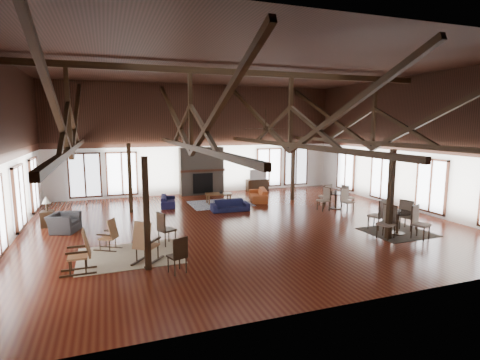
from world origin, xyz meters
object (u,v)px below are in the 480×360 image
object	(u,v)px
sofa_orange	(258,195)
tv_console	(257,185)
sofa_navy_left	(168,201)
sofa_navy_front	(230,206)
coffee_table	(219,195)
armchair	(64,223)
cafe_table_far	(336,198)
cafe_table_near	(398,218)

from	to	relation	value
sofa_orange	tv_console	distance (m)	2.96
sofa_navy_left	sofa_orange	distance (m)	4.56
sofa_navy_front	coffee_table	size ratio (longest dim) A/B	1.25
sofa_navy_left	sofa_orange	xyz separation A→B (m)	(4.55, -0.25, 0.05)
sofa_navy_left	armchair	bearing A→B (deg)	135.41
armchair	tv_console	size ratio (longest dim) A/B	0.80
sofa_orange	coffee_table	bearing A→B (deg)	-73.80
sofa_navy_front	cafe_table_far	xyz separation A→B (m)	(4.74, -1.19, 0.26)
sofa_navy_left	cafe_table_far	xyz separation A→B (m)	(7.19, -3.22, 0.27)
armchair	sofa_navy_left	bearing A→B (deg)	-33.91
armchair	cafe_table_near	bearing A→B (deg)	-90.92
coffee_table	armchair	bearing A→B (deg)	-148.44
coffee_table	tv_console	world-z (taller)	tv_console
tv_console	sofa_navy_front	bearing A→B (deg)	-124.92
armchair	cafe_table_far	xyz separation A→B (m)	(11.43, -0.13, 0.18)
sofa_navy_left	cafe_table_far	world-z (taller)	cafe_table_far
cafe_table_near	cafe_table_far	xyz separation A→B (m)	(0.23, 4.15, -0.05)
armchair	coffee_table	bearing A→B (deg)	-46.90
tv_console	sofa_orange	bearing A→B (deg)	-111.21
sofa_navy_front	cafe_table_near	bearing A→B (deg)	-46.60
sofa_navy_left	coffee_table	bearing A→B (deg)	-86.37
coffee_table	sofa_orange	bearing A→B (deg)	8.37
sofa_navy_left	coffee_table	distance (m)	2.46
coffee_table	tv_console	distance (m)	4.22
sofa_navy_front	tv_console	xyz separation A→B (m)	(3.18, 4.55, 0.07)
sofa_orange	armchair	bearing A→B (deg)	-55.78
sofa_navy_left	cafe_table_far	bearing A→B (deg)	-104.84
sofa_navy_front	tv_console	bearing A→B (deg)	58.30
sofa_navy_left	cafe_table_far	size ratio (longest dim) A/B	0.84
sofa_orange	armchair	distance (m)	9.24
sofa_navy_front	sofa_navy_left	xyz separation A→B (m)	(-2.45, 2.03, -0.00)
tv_console	sofa_navy_left	bearing A→B (deg)	-155.88
tv_console	cafe_table_near	bearing A→B (deg)	-82.31
sofa_navy_left	cafe_table_near	bearing A→B (deg)	-127.33
sofa_orange	cafe_table_far	distance (m)	3.98
sofa_orange	sofa_navy_front	bearing A→B (deg)	-33.40
sofa_navy_left	tv_console	xyz separation A→B (m)	(5.62, 2.52, 0.08)
sofa_navy_left	armchair	distance (m)	5.25
coffee_table	armchair	world-z (taller)	armchair
coffee_table	cafe_table_far	size ratio (longest dim) A/B	0.68
tv_console	coffee_table	bearing A→B (deg)	-139.10
sofa_navy_left	coffee_table	xyz separation A→B (m)	(2.44, -0.24, 0.19)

